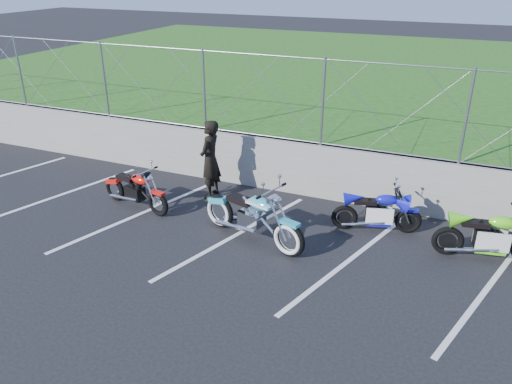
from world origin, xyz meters
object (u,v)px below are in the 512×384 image
at_px(person_standing, 210,159).
at_px(cruiser_turquoise, 254,219).
at_px(sportbike_green, 490,238).
at_px(sportbike_blue, 378,213).
at_px(naked_orange, 136,191).

bearing_deg(person_standing, cruiser_turquoise, 47.15).
xyz_separation_m(sportbike_green, sportbike_blue, (-2.14, 0.28, -0.04)).
bearing_deg(naked_orange, sportbike_blue, 23.10).
height_order(sportbike_green, sportbike_blue, sportbike_green).
bearing_deg(naked_orange, sportbike_green, 17.74).
xyz_separation_m(naked_orange, sportbike_green, (7.40, 0.79, 0.03)).
bearing_deg(sportbike_blue, cruiser_turquoise, -163.61).
relative_size(sportbike_green, sportbike_blue, 1.11).
xyz_separation_m(cruiser_turquoise, naked_orange, (-3.05, 0.33, -0.08)).
relative_size(cruiser_turquoise, sportbike_green, 1.23).
xyz_separation_m(sportbike_green, person_standing, (-6.14, 0.45, 0.49)).
relative_size(naked_orange, person_standing, 1.04).
bearing_deg(sportbike_blue, sportbike_green, -23.14).
relative_size(cruiser_turquoise, person_standing, 1.31).
xyz_separation_m(cruiser_turquoise, sportbike_green, (4.35, 1.12, -0.06)).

